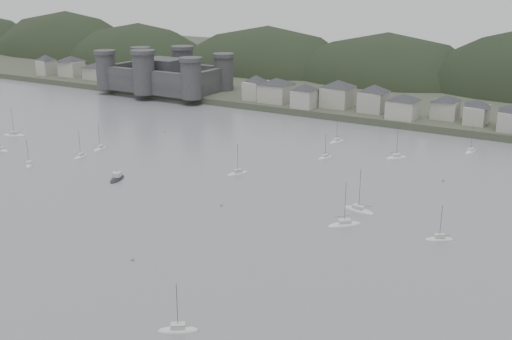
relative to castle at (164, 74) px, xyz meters
The scene contains 9 objects.
ground 216.45m from the castle, 56.28° to the right, with size 900.00×900.00×0.00m, color slate.
far_shore_land 166.61m from the castle, 43.83° to the left, with size 900.00×250.00×3.00m, color #383D2D.
forested_ridge 155.26m from the castle, 35.67° to the left, with size 851.55×103.94×102.57m.
castle is the anchor object (origin of this frame).
waterfront_town 170.64m from the castle, ahead, with size 451.48×28.46×12.92m.
sailboat_lead 125.37m from the castle, 19.54° to the right, with size 4.58×8.13×10.60m.
moored_fleet 176.95m from the castle, 45.31° to the right, with size 251.10×177.66×12.71m.
motor_launch_far 143.10m from the castle, 56.80° to the right, with size 5.90×9.15×4.04m.
mooring_buoys 165.26m from the castle, 44.45° to the right, with size 150.12×99.85×0.70m.
Camera 1 is at (91.78, -76.00, 61.46)m, focal length 44.12 mm.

